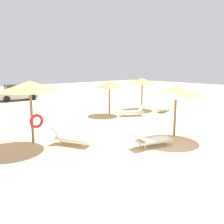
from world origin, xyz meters
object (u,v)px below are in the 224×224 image
parasol_3 (109,84)px  parked_car (17,93)px  parasol_0 (142,81)px  lounger_2 (151,140)px  lounger_1 (71,137)px  lounger_0 (164,107)px  lounger_3 (133,111)px  parasol_2 (176,91)px  parasol_1 (30,87)px

parasol_3 → parked_car: size_ratio=0.63×
parasol_0 → parked_car: 14.01m
parasol_0 → lounger_2: 10.55m
lounger_1 → lounger_0: bearing=13.0°
lounger_1 → lounger_3: (7.18, 2.83, 0.00)m
lounger_1 → lounger_2: lounger_1 is taller
parasol_3 → parasol_2: bearing=-102.1°
parasol_2 → lounger_0: parasol_2 is taller
parasol_3 → lounger_1: size_ratio=1.33×
parasol_1 → parasol_2: (6.05, -3.84, -0.29)m
parasol_1 → parasol_3: 8.18m
parked_car → lounger_2: bearing=-93.6°
parasol_1 → parasol_3: bearing=22.6°
parasol_2 → lounger_2: 3.07m
parasol_1 → parasol_3: parasol_1 is taller
parasol_3 → lounger_0: 5.02m
parasol_1 → lounger_3: (8.44, 1.43, -2.36)m
parasol_1 → lounger_1: parasol_1 is taller
parasol_0 → lounger_3: size_ratio=1.37×
lounger_3 → parked_car: 14.54m
parasol_0 → parasol_1: 11.65m
parasol_1 → parasol_2: bearing=-32.4°
parasol_0 → parasol_2: bearing=-126.8°
parasol_3 → lounger_2: (-3.73, -7.27, -1.98)m
lounger_1 → parasol_1: bearing=131.9°
parasol_3 → lounger_0: parasol_3 is taller
parasol_2 → lounger_0: 7.66m
parasol_0 → lounger_2: parasol_0 is taller
lounger_2 → parasol_1: bearing=132.7°
parasol_1 → lounger_0: 11.91m
parasol_1 → lounger_1: bearing=-48.1°
lounger_0 → parasol_2: bearing=-139.1°
parasol_1 → lounger_2: 6.11m
parasol_0 → parasol_1: parasol_1 is taller
parasol_2 → parasol_3: bearing=77.9°
parasol_2 → lounger_3: (2.38, 5.27, -2.08)m
lounger_0 → lounger_2: size_ratio=0.99×
lounger_2 → lounger_3: size_ratio=1.04×
parasol_1 → parasol_2: size_ratio=1.06×
lounger_1 → lounger_3: 7.71m
parasol_1 → parked_car: bearing=72.0°
parasol_1 → parasol_2: parasol_1 is taller
parasol_1 → lounger_2: parasol_1 is taller
lounger_3 → parasol_0: bearing=30.7°
parasol_1 → parasol_3: size_ratio=1.15×
parasol_1 → parasol_0: bearing=15.4°
parasol_0 → parasol_1: (-11.23, -3.09, 0.31)m
parasol_2 → lounger_2: (-2.24, -0.29, -2.09)m
lounger_0 → lounger_2: 9.34m
parasol_0 → parasol_3: parasol_0 is taller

